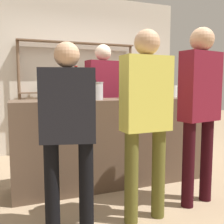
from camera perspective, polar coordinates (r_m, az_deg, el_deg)
ground_plane at (r=3.36m, az=0.00°, el=-15.17°), size 16.00×16.00×0.00m
bar_counter at (r=3.21m, az=0.00°, el=-6.48°), size 2.33×0.53×1.04m
back_wall at (r=4.93m, az=-7.78°, el=8.16°), size 3.93×0.12×2.80m
back_shelf at (r=4.75m, az=-7.19°, el=6.78°), size 2.07×0.18×1.95m
counter_bottle_0 at (r=3.45m, az=14.80°, el=5.07°), size 0.07×0.07×0.33m
counter_bottle_1 at (r=3.01m, az=-7.79°, el=5.44°), size 0.09×0.09×0.38m
counter_bottle_2 at (r=3.26m, az=4.58°, el=5.05°), size 0.09×0.09×0.31m
counter_bottle_3 at (r=3.41m, az=4.93°, el=5.04°), size 0.07×0.07×0.30m
counter_bottle_4 at (r=2.96m, az=-12.39°, el=5.10°), size 0.09×0.09×0.36m
counter_bottle_5 at (r=3.17m, az=-4.14°, el=5.37°), size 0.08×0.08×0.35m
wine_glass at (r=3.22m, az=2.26°, el=4.94°), size 0.09×0.09×0.15m
ice_bucket at (r=3.02m, az=-3.70°, el=4.63°), size 0.19×0.19×0.20m
cork_jar at (r=3.68m, az=13.00°, el=4.41°), size 0.13×0.13×0.16m
customer_right at (r=2.74m, az=18.57°, el=2.22°), size 0.46×0.27×1.77m
customer_left at (r=2.15m, az=-9.53°, el=-2.49°), size 0.47×0.30×1.55m
server_behind_counter at (r=3.87m, az=-1.93°, el=3.56°), size 0.52×0.29×1.79m
customer_center at (r=2.29m, az=7.43°, el=0.32°), size 0.44×0.22×1.68m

